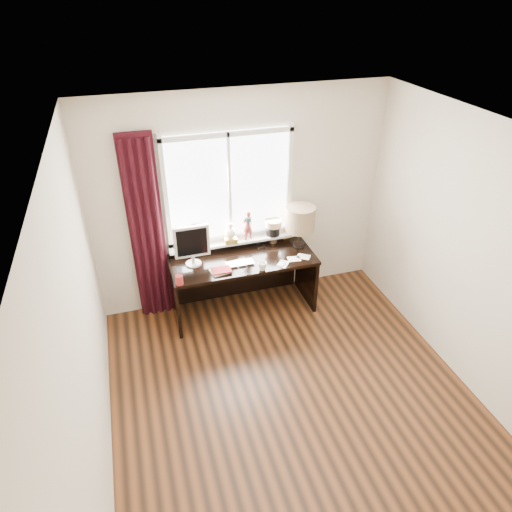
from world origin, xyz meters
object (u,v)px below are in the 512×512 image
object	(u,v)px
mug	(262,266)
desk	(241,271)
red_cup	(179,280)
table_lamp	(300,219)
laptop	(240,263)
monitor	(192,243)

from	to	relation	value
mug	desk	xyz separation A→B (m)	(-0.15, 0.39, -0.29)
red_cup	mug	bearing A→B (deg)	0.39
table_lamp	desk	bearing A→B (deg)	179.15
desk	table_lamp	world-z (taller)	table_lamp
laptop	mug	distance (m)	0.28
red_cup	monitor	bearing A→B (deg)	58.17
desk	red_cup	bearing A→B (deg)	-153.13
mug	table_lamp	world-z (taller)	table_lamp
desk	table_lamp	bearing A→B (deg)	-0.85
monitor	table_lamp	world-z (taller)	table_lamp
mug	red_cup	distance (m)	0.93
red_cup	monitor	distance (m)	0.46
red_cup	monitor	size ratio (longest dim) A/B	0.22
mug	desk	world-z (taller)	mug
monitor	table_lamp	distance (m)	1.31
laptop	desk	size ratio (longest dim) A/B	0.19
table_lamp	monitor	bearing A→B (deg)	-178.15
mug	table_lamp	xyz separation A→B (m)	(0.59, 0.38, 0.31)
desk	monitor	xyz separation A→B (m)	(-0.57, -0.05, 0.52)
table_lamp	laptop	bearing A→B (deg)	-166.12
monitor	mug	bearing A→B (deg)	-25.08
desk	monitor	size ratio (longest dim) A/B	3.47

